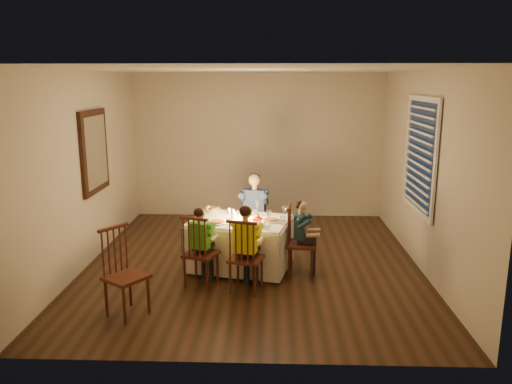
{
  "coord_description": "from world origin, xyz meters",
  "views": [
    {
      "loc": [
        0.27,
        -6.51,
        2.47
      ],
      "look_at": [
        0.04,
        0.15,
        0.97
      ],
      "focal_mm": 35.0,
      "sensor_mm": 36.0,
      "label": 1
    }
  ],
  "objects_px": {
    "chair_end": "(301,273)",
    "adult": "(254,251)",
    "chair_near_left": "(202,285)",
    "child_yellow": "(246,290)",
    "dining_table": "(240,234)",
    "chair_adult": "(254,251)",
    "chair_near_right": "(246,290)",
    "child_green": "(202,285)",
    "serving_bowl": "(214,210)",
    "child_teal": "(301,273)",
    "chair_extra": "(129,314)"
  },
  "relations": [
    {
      "from": "dining_table",
      "to": "child_yellow",
      "type": "distance_m",
      "value": 0.9
    },
    {
      "from": "dining_table",
      "to": "chair_near_left",
      "type": "bearing_deg",
      "value": -112.83
    },
    {
      "from": "chair_adult",
      "to": "chair_extra",
      "type": "bearing_deg",
      "value": -113.5
    },
    {
      "from": "child_green",
      "to": "chair_end",
      "type": "bearing_deg",
      "value": -142.2
    },
    {
      "from": "chair_near_right",
      "to": "child_teal",
      "type": "distance_m",
      "value": 0.88
    },
    {
      "from": "chair_end",
      "to": "chair_extra",
      "type": "height_order",
      "value": "chair_extra"
    },
    {
      "from": "adult",
      "to": "serving_bowl",
      "type": "xyz_separation_m",
      "value": [
        -0.56,
        -0.29,
        0.7
      ]
    },
    {
      "from": "chair_adult",
      "to": "adult",
      "type": "distance_m",
      "value": 0.0
    },
    {
      "from": "chair_near_left",
      "to": "chair_extra",
      "type": "relative_size",
      "value": 0.95
    },
    {
      "from": "chair_extra",
      "to": "adult",
      "type": "xyz_separation_m",
      "value": [
        1.28,
        2.11,
        0.0
      ]
    },
    {
      "from": "chair_adult",
      "to": "chair_near_right",
      "type": "height_order",
      "value": "same"
    },
    {
      "from": "adult",
      "to": "child_yellow",
      "type": "relative_size",
      "value": 1.1
    },
    {
      "from": "chair_near_left",
      "to": "child_yellow",
      "type": "bearing_deg",
      "value": -175.03
    },
    {
      "from": "dining_table",
      "to": "child_green",
      "type": "bearing_deg",
      "value": -112.83
    },
    {
      "from": "dining_table",
      "to": "chair_adult",
      "type": "distance_m",
      "value": 0.85
    },
    {
      "from": "chair_near_right",
      "to": "adult",
      "type": "xyz_separation_m",
      "value": [
        0.04,
        1.43,
        0.0
      ]
    },
    {
      "from": "chair_adult",
      "to": "child_green",
      "type": "distance_m",
      "value": 1.42
    },
    {
      "from": "chair_end",
      "to": "child_green",
      "type": "bearing_deg",
      "value": 115.96
    },
    {
      "from": "child_green",
      "to": "child_teal",
      "type": "distance_m",
      "value": 1.31
    },
    {
      "from": "chair_extra",
      "to": "serving_bowl",
      "type": "distance_m",
      "value": 2.07
    },
    {
      "from": "child_green",
      "to": "child_yellow",
      "type": "height_order",
      "value": "child_yellow"
    },
    {
      "from": "child_teal",
      "to": "serving_bowl",
      "type": "height_order",
      "value": "serving_bowl"
    },
    {
      "from": "chair_adult",
      "to": "serving_bowl",
      "type": "xyz_separation_m",
      "value": [
        -0.56,
        -0.29,
        0.7
      ]
    },
    {
      "from": "chair_end",
      "to": "child_green",
      "type": "height_order",
      "value": "child_green"
    },
    {
      "from": "chair_end",
      "to": "adult",
      "type": "distance_m",
      "value": 1.09
    },
    {
      "from": "chair_near_right",
      "to": "child_green",
      "type": "distance_m",
      "value": 0.58
    },
    {
      "from": "chair_end",
      "to": "chair_extra",
      "type": "xyz_separation_m",
      "value": [
        -1.92,
        -1.23,
        0.0
      ]
    },
    {
      "from": "child_yellow",
      "to": "serving_bowl",
      "type": "distance_m",
      "value": 1.43
    },
    {
      "from": "child_yellow",
      "to": "serving_bowl",
      "type": "xyz_separation_m",
      "value": [
        -0.52,
        1.14,
        0.7
      ]
    },
    {
      "from": "chair_near_left",
      "to": "chair_near_right",
      "type": "height_order",
      "value": "same"
    },
    {
      "from": "dining_table",
      "to": "child_yellow",
      "type": "relative_size",
      "value": 1.39
    },
    {
      "from": "chair_adult",
      "to": "chair_near_left",
      "type": "xyz_separation_m",
      "value": [
        -0.6,
        -1.29,
        0.0
      ]
    },
    {
      "from": "child_teal",
      "to": "chair_near_left",
      "type": "bearing_deg",
      "value": 115.96
    },
    {
      "from": "adult",
      "to": "child_green",
      "type": "bearing_deg",
      "value": -107.12
    },
    {
      "from": "adult",
      "to": "serving_bowl",
      "type": "distance_m",
      "value": 0.94
    },
    {
      "from": "child_yellow",
      "to": "dining_table",
      "type": "bearing_deg",
      "value": -66.01
    },
    {
      "from": "child_green",
      "to": "child_teal",
      "type": "height_order",
      "value": "child_green"
    },
    {
      "from": "chair_near_right",
      "to": "child_teal",
      "type": "relative_size",
      "value": 0.93
    },
    {
      "from": "adult",
      "to": "child_green",
      "type": "xyz_separation_m",
      "value": [
        -0.6,
        -1.29,
        0.0
      ]
    },
    {
      "from": "dining_table",
      "to": "chair_near_left",
      "type": "xyz_separation_m",
      "value": [
        -0.44,
        -0.61,
        -0.48
      ]
    },
    {
      "from": "chair_extra",
      "to": "serving_bowl",
      "type": "height_order",
      "value": "serving_bowl"
    },
    {
      "from": "chair_adult",
      "to": "chair_near_right",
      "type": "distance_m",
      "value": 1.43
    },
    {
      "from": "chair_near_left",
      "to": "chair_adult",
      "type": "bearing_deg",
      "value": -95.67
    },
    {
      "from": "chair_near_left",
      "to": "serving_bowl",
      "type": "height_order",
      "value": "serving_bowl"
    },
    {
      "from": "chair_extra",
      "to": "child_teal",
      "type": "bearing_deg",
      "value": -22.17
    },
    {
      "from": "chair_end",
      "to": "adult",
      "type": "bearing_deg",
      "value": 43.67
    },
    {
      "from": "chair_end",
      "to": "child_teal",
      "type": "height_order",
      "value": "child_teal"
    },
    {
      "from": "chair_end",
      "to": "child_teal",
      "type": "xyz_separation_m",
      "value": [
        0.0,
        0.0,
        0.0
      ]
    },
    {
      "from": "chair_extra",
      "to": "adult",
      "type": "relative_size",
      "value": 0.83
    },
    {
      "from": "chair_near_left",
      "to": "dining_table",
      "type": "bearing_deg",
      "value": -106.38
    }
  ]
}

